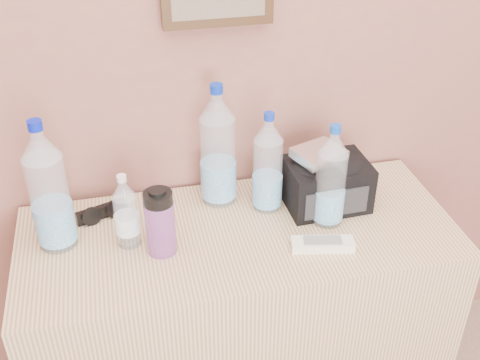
# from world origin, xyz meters

# --- Properties ---
(dresser) EXTENTS (1.23, 0.51, 0.77)m
(dresser) POSITION_xyz_m (-0.06, 1.72, 0.38)
(dresser) COLOR #A27F55
(dresser) RESTS_ON ground
(pet_large_a) EXTENTS (0.10, 0.10, 0.38)m
(pet_large_a) POSITION_xyz_m (-0.55, 1.78, 0.93)
(pet_large_a) COLOR silver
(pet_large_a) RESTS_ON dresser
(pet_large_b) EXTENTS (0.10, 0.10, 0.38)m
(pet_large_b) POSITION_xyz_m (-0.08, 1.89, 0.93)
(pet_large_b) COLOR silver
(pet_large_b) RESTS_ON dresser
(pet_large_c) EXTENTS (0.08, 0.08, 0.31)m
(pet_large_c) POSITION_xyz_m (0.05, 1.82, 0.90)
(pet_large_c) COLOR white
(pet_large_c) RESTS_ON dresser
(pet_large_d) EXTENTS (0.08, 0.08, 0.31)m
(pet_large_d) POSITION_xyz_m (0.20, 1.72, 0.90)
(pet_large_d) COLOR silver
(pet_large_d) RESTS_ON dresser
(pet_small) EXTENTS (0.06, 0.06, 0.22)m
(pet_small) POSITION_xyz_m (-0.36, 1.74, 0.86)
(pet_small) COLOR white
(pet_small) RESTS_ON dresser
(nalgene_bottle) EXTENTS (0.08, 0.08, 0.20)m
(nalgene_bottle) POSITION_xyz_m (-0.28, 1.69, 0.86)
(nalgene_bottle) COLOR purple
(nalgene_bottle) RESTS_ON dresser
(sunglasses) EXTENTS (0.16, 0.10, 0.04)m
(sunglasses) POSITION_xyz_m (-0.43, 1.88, 0.79)
(sunglasses) COLOR black
(sunglasses) RESTS_ON dresser
(ac_remote) EXTENTS (0.18, 0.09, 0.02)m
(ac_remote) POSITION_xyz_m (0.14, 1.60, 0.78)
(ac_remote) COLOR white
(ac_remote) RESTS_ON dresser
(toiletry_bag) EXTENTS (0.24, 0.18, 0.16)m
(toiletry_bag) POSITION_xyz_m (0.22, 1.80, 0.85)
(toiletry_bag) COLOR black
(toiletry_bag) RESTS_ON dresser
(foil_packet) EXTENTS (0.16, 0.15, 0.03)m
(foil_packet) POSITION_xyz_m (0.19, 1.80, 0.94)
(foil_packet) COLOR silver
(foil_packet) RESTS_ON toiletry_bag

